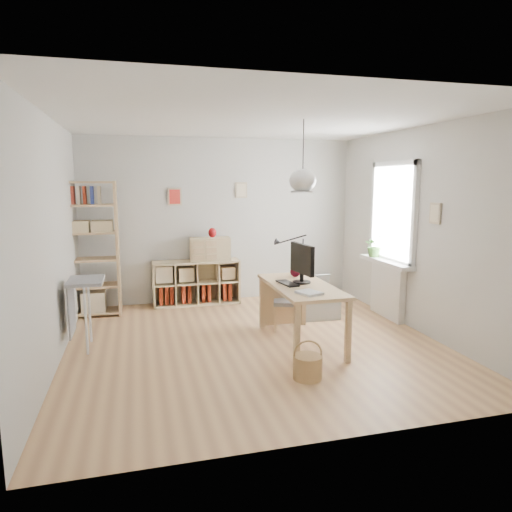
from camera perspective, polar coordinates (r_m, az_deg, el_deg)
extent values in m
plane|color=tan|center=(5.78, -0.21, -10.84)|extent=(4.50, 4.50, 0.00)
plane|color=silver|center=(7.65, -4.44, 4.46)|extent=(4.50, 0.00, 4.50)
plane|color=silver|center=(3.36, 9.42, -1.78)|extent=(4.50, 0.00, 4.50)
plane|color=silver|center=(5.37, -24.17, 1.64)|extent=(0.00, 4.50, 4.50)
plane|color=silver|center=(6.41, 19.70, 3.02)|extent=(0.00, 4.50, 4.50)
plane|color=white|center=(5.47, -0.23, 16.75)|extent=(4.50, 4.50, 0.00)
cylinder|color=black|center=(5.46, 5.93, 13.13)|extent=(0.01, 0.01, 0.68)
ellipsoid|color=silver|center=(5.45, 5.86, 9.36)|extent=(0.32, 0.32, 0.27)
cube|color=white|center=(6.88, 16.87, 5.23)|extent=(0.03, 1.00, 1.30)
cube|color=white|center=(6.42, 19.20, 4.85)|extent=(0.06, 0.08, 1.46)
cube|color=white|center=(7.34, 14.50, 5.55)|extent=(0.06, 0.08, 1.46)
cube|color=white|center=(6.86, 16.96, 10.98)|extent=(0.06, 1.16, 0.08)
cube|color=white|center=(6.95, 16.43, -0.45)|extent=(0.06, 1.16, 0.08)
cube|color=silver|center=(7.03, 16.12, -4.16)|extent=(0.10, 0.80, 0.80)
cube|color=white|center=(6.92, 15.92, -0.72)|extent=(0.22, 1.20, 0.06)
cube|color=tan|center=(5.59, 5.65, -3.77)|extent=(0.70, 1.50, 0.04)
cube|color=tan|center=(4.96, 5.12, -9.96)|extent=(0.06, 0.06, 0.71)
cube|color=tan|center=(6.24, 0.75, -5.90)|extent=(0.06, 0.06, 0.71)
cube|color=tan|center=(5.19, 11.45, -9.25)|extent=(0.06, 0.06, 0.71)
cube|color=tan|center=(6.42, 5.95, -5.51)|extent=(0.06, 0.06, 0.71)
cube|color=beige|center=(7.61, -7.38, -5.83)|extent=(1.40, 0.38, 0.03)
cube|color=beige|center=(7.46, -7.49, -0.71)|extent=(1.40, 0.38, 0.03)
cube|color=beige|center=(7.48, -12.66, -3.53)|extent=(0.03, 0.38, 0.72)
cube|color=beige|center=(7.64, -2.33, -3.04)|extent=(0.03, 0.38, 0.72)
cube|color=beige|center=(7.70, -7.61, -3.01)|extent=(1.40, 0.02, 0.72)
cube|color=maroon|center=(7.54, -11.82, -4.73)|extent=(0.06, 0.26, 0.30)
cube|color=maroon|center=(7.54, -11.14, -4.70)|extent=(0.05, 0.26, 0.30)
cube|color=maroon|center=(7.55, -10.53, -4.67)|extent=(0.05, 0.26, 0.30)
cube|color=maroon|center=(7.56, -9.09, -4.60)|extent=(0.05, 0.26, 0.30)
cube|color=maroon|center=(7.57, -8.41, -4.57)|extent=(0.05, 0.26, 0.30)
cube|color=maroon|center=(7.60, -6.68, -4.48)|extent=(0.06, 0.26, 0.30)
cube|color=maroon|center=(7.61, -6.01, -4.45)|extent=(0.06, 0.26, 0.30)
cube|color=maroon|center=(7.65, -4.08, -4.34)|extent=(0.06, 0.26, 0.30)
cube|color=maroon|center=(7.67, -3.42, -4.31)|extent=(0.05, 0.26, 0.30)
cube|color=tan|center=(7.20, -22.95, 0.65)|extent=(0.04, 0.38, 2.00)
cube|color=tan|center=(7.13, -16.90, 0.90)|extent=(0.04, 0.38, 2.00)
cube|color=tan|center=(7.35, -19.53, -6.57)|extent=(0.76, 0.38, 0.03)
cube|color=tan|center=(7.25, -19.70, -3.52)|extent=(0.76, 0.38, 0.03)
cube|color=tan|center=(7.18, -19.88, -0.41)|extent=(0.76, 0.38, 0.03)
cube|color=tan|center=(7.13, -20.05, 2.76)|extent=(0.76, 0.38, 0.03)
cube|color=tan|center=(7.10, -20.23, 5.97)|extent=(0.76, 0.38, 0.03)
cube|color=tan|center=(7.09, -20.38, 8.64)|extent=(0.76, 0.38, 0.03)
cube|color=#2A3A9D|center=(7.12, -22.55, 7.02)|extent=(0.04, 0.18, 0.26)
cube|color=maroon|center=(7.11, -21.91, 7.05)|extent=(0.04, 0.18, 0.26)
cube|color=beige|center=(7.10, -21.27, 7.09)|extent=(0.04, 0.18, 0.26)
cube|color=maroon|center=(7.09, -20.62, 7.13)|extent=(0.04, 0.18, 0.26)
cube|color=#2A3A9D|center=(7.09, -19.81, 7.17)|extent=(0.04, 0.18, 0.26)
cube|color=beige|center=(7.08, -19.00, 7.21)|extent=(0.04, 0.18, 0.26)
cube|color=gray|center=(5.76, -20.52, -2.92)|extent=(0.40, 0.55, 0.04)
cylinder|color=silver|center=(5.64, -20.50, -7.56)|extent=(0.03, 0.03, 0.82)
cylinder|color=silver|center=(6.07, -20.09, -6.38)|extent=(0.03, 0.03, 0.82)
cube|color=gray|center=(5.85, -22.10, -6.15)|extent=(0.02, 0.50, 0.62)
cube|color=gray|center=(6.21, 3.92, -5.72)|extent=(0.45, 0.45, 0.05)
cube|color=tan|center=(6.12, 2.45, -7.92)|extent=(0.04, 0.04, 0.36)
cube|color=tan|center=(6.42, 2.53, -7.11)|extent=(0.04, 0.04, 0.36)
cube|color=tan|center=(6.12, 5.35, -7.95)|extent=(0.04, 0.04, 0.36)
cube|color=tan|center=(6.42, 5.28, -7.14)|extent=(0.04, 0.04, 0.36)
cube|color=tan|center=(6.32, 3.94, -3.71)|extent=(0.35, 0.14, 0.32)
cylinder|color=#AC854D|center=(4.80, 6.46, -13.63)|extent=(0.30, 0.30, 0.24)
torus|color=#AC854D|center=(4.75, 6.49, -12.08)|extent=(0.30, 0.07, 0.30)
cube|color=#B0B0AC|center=(6.87, 7.77, -7.55)|extent=(0.57, 0.41, 0.02)
cube|color=#B0B0AC|center=(6.75, 5.62, -6.63)|extent=(0.03, 0.39, 0.29)
cube|color=#B0B0AC|center=(6.93, 9.91, -6.29)|extent=(0.03, 0.39, 0.29)
cube|color=#B0B0AC|center=(6.67, 8.34, -6.87)|extent=(0.56, 0.04, 0.29)
cube|color=#B0B0AC|center=(7.00, 7.27, -6.07)|extent=(0.56, 0.04, 0.29)
cube|color=#B0B0AC|center=(7.08, 6.86, -3.62)|extent=(0.57, 0.21, 0.36)
sphere|color=yellow|center=(6.72, 6.89, -6.12)|extent=(0.13, 0.13, 0.13)
sphere|color=#1879A8|center=(6.89, 8.42, -5.76)|extent=(0.13, 0.13, 0.13)
sphere|color=red|center=(6.79, 7.71, -5.97)|extent=(0.13, 0.13, 0.13)
sphere|color=green|center=(6.80, 9.26, -5.99)|extent=(0.13, 0.13, 0.13)
cylinder|color=black|center=(5.68, 5.73, -3.26)|extent=(0.22, 0.22, 0.02)
cylinder|color=black|center=(5.66, 5.74, -2.66)|extent=(0.05, 0.05, 0.10)
cube|color=black|center=(5.62, 5.78, -0.34)|extent=(0.11, 0.56, 0.36)
cube|color=black|center=(5.60, 3.96, -3.42)|extent=(0.20, 0.39, 0.02)
cylinder|color=black|center=(6.29, 5.85, -1.92)|extent=(0.07, 0.07, 0.05)
cylinder|color=black|center=(6.25, 5.88, 0.11)|extent=(0.02, 0.02, 0.45)
cone|color=black|center=(6.00, 2.82, 1.73)|extent=(0.11, 0.08, 0.11)
sphere|color=#540B1E|center=(6.01, 4.93, -1.98)|extent=(0.14, 0.14, 0.14)
cube|color=white|center=(5.13, 6.68, -4.59)|extent=(0.29, 0.32, 0.03)
cube|color=beige|center=(7.46, -5.77, 0.88)|extent=(0.67, 0.35, 0.37)
ellipsoid|color=maroon|center=(7.44, -5.48, 2.92)|extent=(0.13, 0.13, 0.16)
imported|color=#305921|center=(7.14, 14.59, 1.27)|extent=(0.35, 0.32, 0.34)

